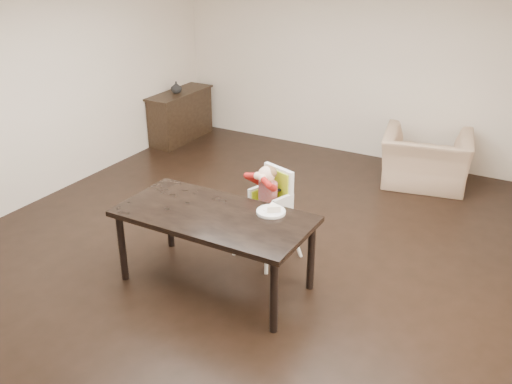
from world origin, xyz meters
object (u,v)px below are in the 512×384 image
Objects in this scene: dining_table at (214,222)px; high_chair at (269,193)px; sideboard at (181,116)px; armchair at (427,151)px.

dining_table is 0.74m from high_chair.
high_chair is 0.80× the size of sideboard.
high_chair is at bearing 74.94° from dining_table.
high_chair is (0.19, 0.71, 0.04)m from dining_table.
dining_table is at bearing -86.54° from high_chair.
sideboard is (-2.78, 3.24, -0.27)m from dining_table.
dining_table is 1.43× the size of sideboard.
armchair is 0.88× the size of sideboard.
high_chair is 0.92× the size of armchair.
high_chair is at bearing 59.11° from armchair.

